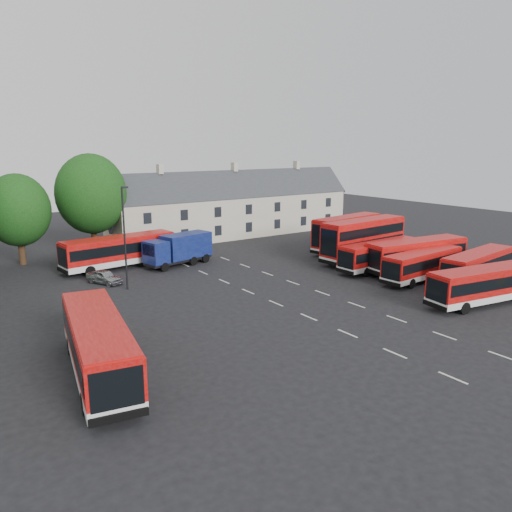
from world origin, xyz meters
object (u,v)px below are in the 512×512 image
Objects in this scene: bus_row_a at (486,283)px; lamppost at (125,236)px; bus_west at (98,342)px; box_truck at (179,248)px; silver_car at (105,277)px; bus_dd_south at (364,237)px.

bus_row_a is 29.98m from lamppost.
bus_row_a is 0.89× the size of bus_west.
bus_west is 1.55× the size of box_truck.
bus_row_a is 1.38× the size of box_truck.
bus_row_a is 2.90× the size of silver_car.
bus_row_a is at bearing -73.34° from box_truck.
bus_row_a is at bearing -106.07° from bus_dd_south.
bus_west reaches higher than box_truck.
bus_dd_south is 1.45× the size of box_truck.
box_truck is at bearing -8.98° from silver_car.
box_truck is (-14.02, 25.84, 0.05)m from bus_row_a.
box_truck is at bearing 127.75° from bus_row_a.
silver_car is 0.41× the size of lamppost.
lamppost is at bearing 146.29° from bus_row_a.
bus_row_a is 29.40m from box_truck.
silver_car is at bearing -176.19° from box_truck.
lamppost is (1.02, -3.04, 4.18)m from silver_car.
bus_dd_south is 27.27m from silver_car.
lamppost reaches higher than bus_row_a.
bus_row_a is 16.62m from bus_dd_south.
lamppost is (7.43, 15.40, 2.80)m from bus_west.
bus_row_a is 0.95× the size of bus_dd_south.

